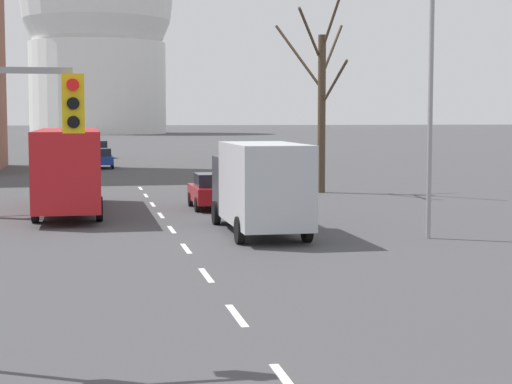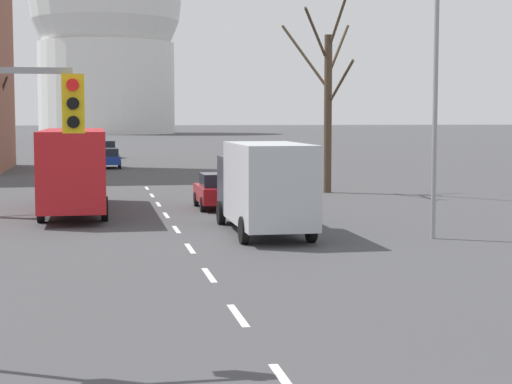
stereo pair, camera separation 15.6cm
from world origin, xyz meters
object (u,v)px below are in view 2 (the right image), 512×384
object	(u,v)px
sedan_near_right	(93,153)
sedan_far_left	(219,191)
delivery_truck	(264,185)
sedan_near_left	(108,149)
street_lamp_right	(425,71)
sedan_mid_centre	(108,158)
city_bus	(74,164)

from	to	relation	value
sedan_near_right	sedan_far_left	xyz separation A→B (m)	(5.60, -41.78, 0.02)
delivery_truck	sedan_far_left	bearing A→B (deg)	92.68
sedan_near_right	sedan_near_left	bearing A→B (deg)	77.24
street_lamp_right	sedan_far_left	bearing A→B (deg)	116.69
street_lamp_right	sedan_near_right	distance (m)	53.57
sedan_mid_centre	sedan_far_left	distance (m)	31.32
street_lamp_right	delivery_truck	bearing A→B (deg)	155.47
sedan_near_left	sedan_near_right	distance (m)	6.43
sedan_near_left	sedan_far_left	xyz separation A→B (m)	(4.18, -48.04, -0.04)
sedan_near_left	city_bus	size ratio (longest dim) A/B	0.40
sedan_mid_centre	sedan_near_left	bearing A→B (deg)	89.39
sedan_near_left	sedan_mid_centre	xyz separation A→B (m)	(-0.18, -17.03, -0.04)
sedan_far_left	city_bus	bearing A→B (deg)	-176.51
sedan_near_left	street_lamp_right	bearing A→B (deg)	-80.83
sedan_near_left	sedan_mid_centre	size ratio (longest dim) A/B	1.02
sedan_mid_centre	city_bus	distance (m)	31.47
city_bus	delivery_truck	xyz separation A→B (m)	(6.58, -7.87, -0.35)
street_lamp_right	sedan_near_right	size ratio (longest dim) A/B	2.15
sedan_far_left	city_bus	size ratio (longest dim) A/B	0.36
sedan_near_right	delivery_truck	xyz separation A→B (m)	(5.98, -50.02, 0.93)
sedan_near_left	city_bus	distance (m)	48.48
sedan_near_left	delivery_truck	bearing A→B (deg)	-85.36
delivery_truck	street_lamp_right	bearing A→B (deg)	-24.53
street_lamp_right	city_bus	size ratio (longest dim) A/B	0.84
sedan_near_left	delivery_truck	world-z (taller)	delivery_truck
sedan_far_left	delivery_truck	xyz separation A→B (m)	(0.39, -8.25, 0.91)
sedan_mid_centre	delivery_truck	distance (m)	39.55
sedan_mid_centre	sedan_far_left	world-z (taller)	same
street_lamp_right	city_bus	xyz separation A→B (m)	(-11.46, 10.09, -3.45)
sedan_far_left	city_bus	distance (m)	6.33
city_bus	sedan_far_left	bearing A→B (deg)	3.49
sedan_near_left	sedan_mid_centre	distance (m)	17.03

